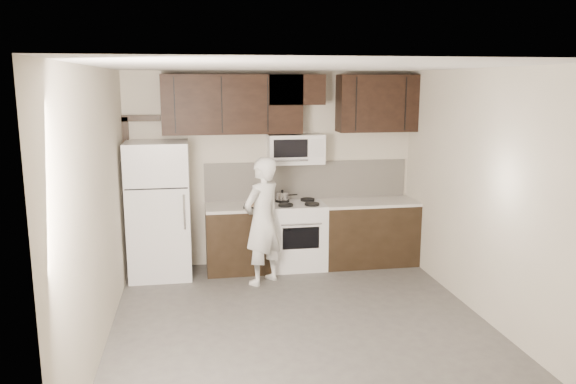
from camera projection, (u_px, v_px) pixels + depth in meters
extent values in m
plane|color=#4D4B48|center=(302.00, 326.00, 5.96)|extent=(4.50, 4.50, 0.00)
plane|color=#BCB5A0|center=(272.00, 169.00, 7.88)|extent=(4.00, 0.00, 4.00)
plane|color=white|center=(303.00, 66.00, 5.44)|extent=(4.50, 4.50, 0.00)
cube|color=black|center=(238.00, 239.00, 7.67)|extent=(0.87, 0.62, 0.87)
cube|color=black|center=(369.00, 233.00, 7.97)|extent=(1.32, 0.62, 0.87)
cube|color=silver|center=(238.00, 207.00, 7.58)|extent=(0.87, 0.64, 0.04)
cube|color=silver|center=(370.00, 202.00, 7.89)|extent=(1.32, 0.64, 0.04)
cube|color=white|center=(297.00, 236.00, 7.80)|extent=(0.76, 0.62, 0.89)
cube|color=white|center=(297.00, 204.00, 7.71)|extent=(0.76, 0.62, 0.02)
cube|color=black|center=(301.00, 238.00, 7.50)|extent=(0.50, 0.01, 0.30)
cylinder|color=silver|center=(301.00, 224.00, 7.42)|extent=(0.55, 0.02, 0.02)
cylinder|color=black|center=(286.00, 205.00, 7.53)|extent=(0.20, 0.20, 0.03)
cylinder|color=black|center=(312.00, 204.00, 7.59)|extent=(0.20, 0.20, 0.03)
cylinder|color=black|center=(282.00, 201.00, 7.83)|extent=(0.20, 0.20, 0.03)
cylinder|color=black|center=(308.00, 200.00, 7.88)|extent=(0.20, 0.20, 0.03)
cube|color=beige|center=(307.00, 180.00, 7.98)|extent=(2.90, 0.02, 0.54)
cube|color=black|center=(232.00, 104.00, 7.44)|extent=(1.85, 0.35, 0.78)
cube|color=black|center=(377.00, 103.00, 7.77)|extent=(1.10, 0.35, 0.78)
cube|color=black|center=(295.00, 90.00, 7.55)|extent=(0.76, 0.35, 0.40)
cube|color=white|center=(295.00, 149.00, 7.69)|extent=(0.76, 0.38, 0.40)
cube|color=black|center=(291.00, 148.00, 7.47)|extent=(0.46, 0.01, 0.24)
cube|color=silver|center=(317.00, 148.00, 7.53)|extent=(0.18, 0.01, 0.24)
cylinder|color=silver|center=(291.00, 161.00, 7.48)|extent=(0.46, 0.02, 0.02)
cube|color=white|center=(159.00, 210.00, 7.36)|extent=(0.80, 0.72, 1.80)
cube|color=black|center=(156.00, 189.00, 6.94)|extent=(0.77, 0.01, 0.02)
cylinder|color=silver|center=(184.00, 212.00, 7.03)|extent=(0.03, 0.03, 0.45)
cube|color=black|center=(129.00, 195.00, 7.58)|extent=(0.08, 0.08, 2.10)
cube|color=black|center=(141.00, 118.00, 7.41)|extent=(0.50, 0.08, 0.08)
cylinder|color=silver|center=(282.00, 197.00, 7.81)|extent=(0.18, 0.18, 0.14)
sphere|color=black|center=(282.00, 191.00, 7.80)|extent=(0.04, 0.04, 0.04)
cylinder|color=black|center=(292.00, 195.00, 7.85)|extent=(0.17, 0.04, 0.02)
cube|color=black|center=(257.00, 206.00, 7.51)|extent=(0.40, 0.33, 0.02)
cylinder|color=beige|center=(257.00, 205.00, 7.51)|extent=(0.28, 0.28, 0.02)
imported|color=silver|center=(262.00, 221.00, 7.11)|extent=(0.71, 0.69, 1.64)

